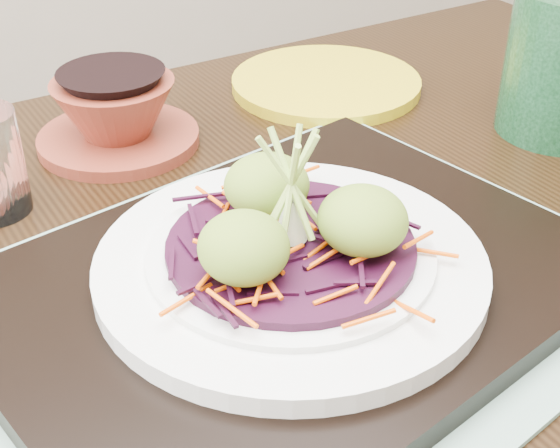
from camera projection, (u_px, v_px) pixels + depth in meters
name	position (u px, v px, depth m)	size (l,w,h in m)	color
dining_table	(286.00, 378.00, 0.66)	(1.43, 1.07, 0.82)	black
placemat	(290.00, 297.00, 0.58)	(0.50, 0.39, 0.00)	gray
serving_tray	(290.00, 284.00, 0.57)	(0.43, 0.32, 0.02)	black
white_plate	(291.00, 262.00, 0.56)	(0.28, 0.28, 0.02)	silver
cabbage_bed	(291.00, 246.00, 0.55)	(0.18, 0.18, 0.01)	black
carrot_julienne	(291.00, 236.00, 0.55)	(0.22, 0.22, 0.01)	#E14D03
guacamole_scoops	(291.00, 217.00, 0.54)	(0.15, 0.14, 0.05)	olive
scallion_garnish	(291.00, 189.00, 0.53)	(0.06, 0.06, 0.10)	#96BB4B
terracotta_bowl_set	(116.00, 117.00, 0.77)	(0.22, 0.22, 0.07)	maroon
yellow_plate	(326.00, 83.00, 0.90)	(0.22, 0.22, 0.01)	gold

